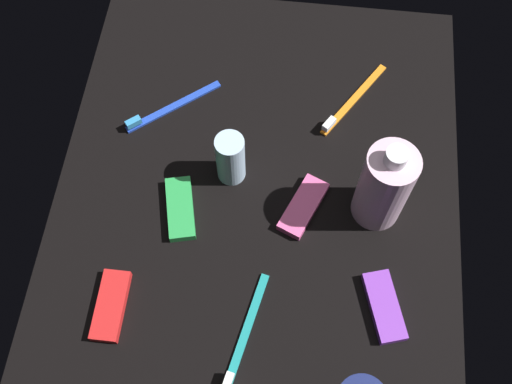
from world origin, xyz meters
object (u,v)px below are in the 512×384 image
object	(u,v)px
toothbrush_blue	(168,108)
snack_bar_purple	(384,307)
snack_bar_pink	(303,207)
toothbrush_orange	(350,102)
snack_bar_red	(111,306)
deodorant_stick	(230,158)
bodywash_bottle	(384,186)
snack_bar_green	(180,209)
toothbrush_teal	(243,339)

from	to	relation	value
toothbrush_blue	snack_bar_purple	xyz separation A→B (cm)	(-30.44, -37.28, 0.14)
toothbrush_blue	snack_bar_pink	size ratio (longest dim) A/B	1.42
toothbrush_orange	snack_bar_red	bearing A→B (deg)	140.16
toothbrush_orange	toothbrush_blue	bearing A→B (deg)	98.71
deodorant_stick	toothbrush_orange	size ratio (longest dim) A/B	0.62
bodywash_bottle	snack_bar_green	bearing A→B (deg)	97.06
snack_bar_green	snack_bar_purple	world-z (taller)	same
deodorant_stick	snack_bar_purple	size ratio (longest dim) A/B	0.95
toothbrush_blue	snack_bar_pink	xyz separation A→B (cm)	(-15.85, -24.35, 0.14)
bodywash_bottle	snack_bar_red	world-z (taller)	bodywash_bottle
toothbrush_teal	snack_bar_green	bearing A→B (deg)	32.81
bodywash_bottle	snack_bar_red	size ratio (longest dim) A/B	1.70
bodywash_bottle	toothbrush_teal	world-z (taller)	bodywash_bottle
snack_bar_green	snack_bar_purple	size ratio (longest dim) A/B	1.00
snack_bar_pink	snack_bar_red	distance (cm)	32.58
toothbrush_teal	toothbrush_orange	bearing A→B (deg)	-17.52
snack_bar_green	snack_bar_pink	world-z (taller)	same
bodywash_bottle	toothbrush_blue	bearing A→B (deg)	67.68
deodorant_stick	snack_bar_pink	distance (cm)	13.64
deodorant_stick	snack_bar_pink	world-z (taller)	deodorant_stick
bodywash_bottle	snack_bar_red	distance (cm)	43.41
toothbrush_teal	toothbrush_blue	distance (cm)	41.28
bodywash_bottle	toothbrush_teal	xyz separation A→B (cm)	(-22.76, 18.06, -7.37)
toothbrush_teal	toothbrush_blue	size ratio (longest dim) A/B	1.21
toothbrush_orange	snack_bar_purple	size ratio (longest dim) A/B	1.52
deodorant_stick	toothbrush_teal	size ratio (longest dim) A/B	0.55
deodorant_stick	toothbrush_blue	world-z (taller)	deodorant_stick
deodorant_stick	snack_bar_red	world-z (taller)	deodorant_stick
snack_bar_green	toothbrush_blue	bearing A→B (deg)	2.18
deodorant_stick	toothbrush_blue	distance (cm)	17.02
toothbrush_teal	snack_bar_green	distance (cm)	22.61
bodywash_bottle	snack_bar_red	bearing A→B (deg)	118.14
bodywash_bottle	snack_bar_purple	distance (cm)	17.48
bodywash_bottle	toothbrush_teal	size ratio (longest dim) A/B	0.99
snack_bar_pink	toothbrush_orange	bearing A→B (deg)	5.52
toothbrush_orange	bodywash_bottle	bearing A→B (deg)	-166.14
snack_bar_green	snack_bar_purple	bearing A→B (deg)	-124.52
toothbrush_teal	toothbrush_orange	distance (cm)	44.14
toothbrush_blue	snack_bar_green	size ratio (longest dim) A/B	1.42
bodywash_bottle	toothbrush_teal	distance (cm)	29.97
toothbrush_blue	snack_bar_red	size ratio (longest dim) A/B	1.42
snack_bar_green	snack_bar_pink	distance (cm)	19.24
snack_bar_red	snack_bar_green	bearing A→B (deg)	-24.25
toothbrush_teal	toothbrush_orange	world-z (taller)	same
toothbrush_teal	snack_bar_green	size ratio (longest dim) A/B	1.72
snack_bar_pink	snack_bar_red	size ratio (longest dim) A/B	1.00
toothbrush_blue	bodywash_bottle	bearing A→B (deg)	-112.32
snack_bar_green	snack_bar_purple	distance (cm)	34.21
toothbrush_blue	snack_bar_green	distance (cm)	19.11
bodywash_bottle	deodorant_stick	distance (cm)	23.73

